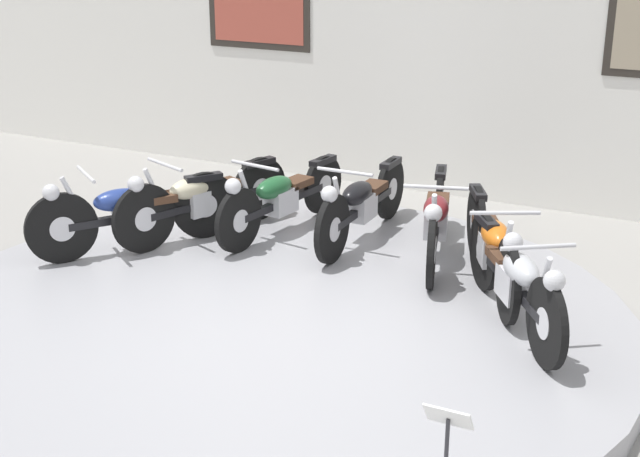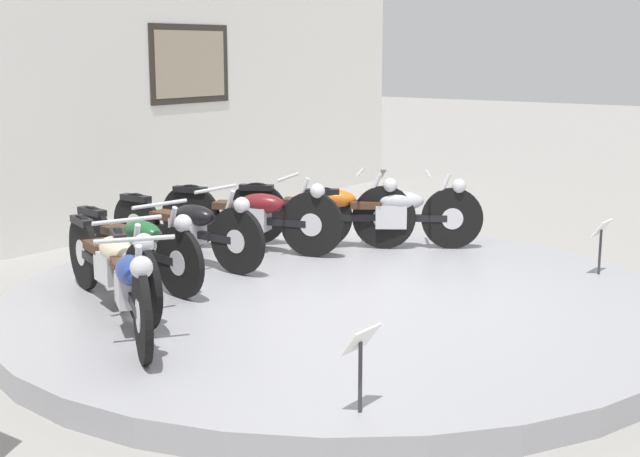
% 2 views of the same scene
% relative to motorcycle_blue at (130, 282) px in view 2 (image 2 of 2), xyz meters
% --- Properties ---
extents(ground_plane, '(60.00, 60.00, 0.00)m').
position_rel_motorcycle_blue_xyz_m(ground_plane, '(1.77, -0.59, -0.58)').
color(ground_plane, gray).
extents(display_platform, '(5.71, 5.71, 0.19)m').
position_rel_motorcycle_blue_xyz_m(display_platform, '(1.77, -0.59, -0.48)').
color(display_platform, '#99999E').
rests_on(display_platform, ground_plane).
extents(back_wall, '(14.00, 0.22, 3.70)m').
position_rel_motorcycle_blue_xyz_m(back_wall, '(1.77, 3.56, 1.28)').
color(back_wall, white).
rests_on(back_wall, ground_plane).
extents(motorcycle_blue, '(1.19, 1.67, 0.80)m').
position_rel_motorcycle_blue_xyz_m(motorcycle_blue, '(0.00, 0.00, 0.00)').
color(motorcycle_blue, black).
rests_on(motorcycle_blue, display_platform).
extents(motorcycle_cream, '(0.79, 1.88, 0.80)m').
position_rel_motorcycle_blue_xyz_m(motorcycle_cream, '(0.36, 0.61, -0.00)').
color(motorcycle_cream, black).
rests_on(motorcycle_cream, display_platform).
extents(motorcycle_green, '(0.54, 1.94, 0.78)m').
position_rel_motorcycle_blue_xyz_m(motorcycle_green, '(0.99, 1.03, -0.02)').
color(motorcycle_green, black).
rests_on(motorcycle_green, display_platform).
extents(motorcycle_black, '(0.54, 1.98, 0.79)m').
position_rel_motorcycle_blue_xyz_m(motorcycle_black, '(1.77, 1.18, -0.01)').
color(motorcycle_black, black).
rests_on(motorcycle_black, display_platform).
extents(motorcycle_maroon, '(0.69, 1.94, 0.80)m').
position_rel_motorcycle_blue_xyz_m(motorcycle_maroon, '(2.56, 1.03, 0.00)').
color(motorcycle_maroon, black).
rests_on(motorcycle_maroon, display_platform).
extents(motorcycle_orange, '(0.96, 1.81, 0.80)m').
position_rel_motorcycle_blue_xyz_m(motorcycle_orange, '(3.20, 0.61, 0.00)').
color(motorcycle_orange, black).
rests_on(motorcycle_orange, display_platform).
extents(motorcycle_silver, '(1.17, 1.67, 0.79)m').
position_rel_motorcycle_blue_xyz_m(motorcycle_silver, '(3.55, -0.00, -0.00)').
color(motorcycle_silver, black).
rests_on(motorcycle_silver, display_platform).
extents(info_placard_front_left, '(0.26, 0.11, 0.51)m').
position_rel_motorcycle_blue_xyz_m(info_placard_front_left, '(-0.20, -2.13, -0.02)').
color(info_placard_front_left, '#333338').
rests_on(info_placard_front_left, display_platform).
extents(info_placard_front_centre, '(0.26, 0.11, 0.51)m').
position_rel_motorcycle_blue_xyz_m(info_placard_front_centre, '(3.75, -2.13, -0.02)').
color(info_placard_front_centre, '#333338').
rests_on(info_placard_front_centre, display_platform).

